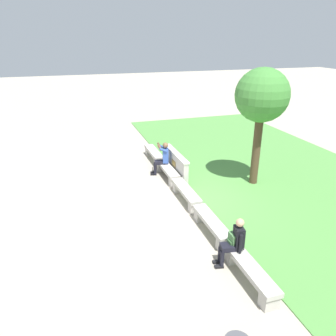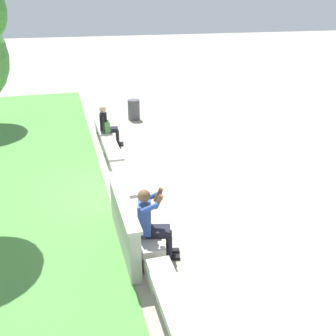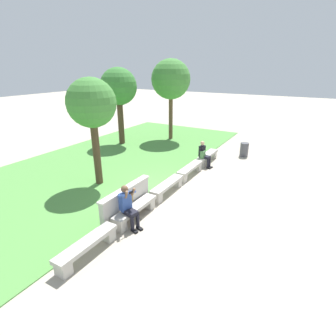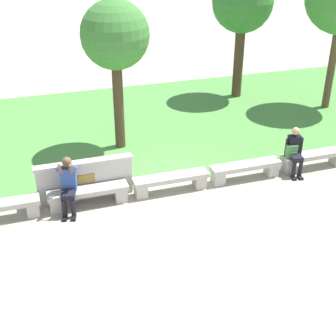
{
  "view_description": "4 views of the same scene",
  "coord_description": "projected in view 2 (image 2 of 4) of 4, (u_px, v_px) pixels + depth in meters",
  "views": [
    {
      "loc": [
        9.17,
        -3.53,
        5.2
      ],
      "look_at": [
        -0.6,
        -0.44,
        1.03
      ],
      "focal_mm": 35.0,
      "sensor_mm": 36.0,
      "label": 1
    },
    {
      "loc": [
        -8.16,
        1.19,
        4.26
      ],
      "look_at": [
        -0.95,
        -0.79,
        0.99
      ],
      "focal_mm": 42.0,
      "sensor_mm": 36.0,
      "label": 2
    },
    {
      "loc": [
        -7.84,
        -4.52,
        4.57
      ],
      "look_at": [
        -0.08,
        -0.08,
        1.09
      ],
      "focal_mm": 28.0,
      "sensor_mm": 36.0,
      "label": 3
    },
    {
      "loc": [
        -3.2,
        -9.52,
        6.0
      ],
      "look_at": [
        -0.19,
        -0.36,
        0.87
      ],
      "focal_mm": 50.0,
      "sensor_mm": 36.0,
      "label": 4
    }
  ],
  "objects": [
    {
      "name": "bench_near",
      "position": [
        143.0,
        229.0,
        7.28
      ],
      "size": [
        1.89,
        0.4,
        0.45
      ],
      "color": "#B7B2A8",
      "rests_on": "ground"
    },
    {
      "name": "trash_bin",
      "position": [
        134.0,
        110.0,
        14.65
      ],
      "size": [
        0.44,
        0.44,
        0.75
      ],
      "primitive_type": "cylinder",
      "color": "#4C4C51",
      "rests_on": "ground"
    },
    {
      "name": "backpack",
      "position": [
        106.0,
        127.0,
        11.91
      ],
      "size": [
        0.28,
        0.24,
        0.43
      ],
      "color": "#4C7F47",
      "rests_on": "bench_end"
    },
    {
      "name": "person_photographer",
      "position": [
        151.0,
        220.0,
        6.74
      ],
      "size": [
        0.54,
        0.78,
        1.32
      ],
      "color": "black",
      "rests_on": "ground"
    },
    {
      "name": "person_distant",
      "position": [
        107.0,
        125.0,
        11.97
      ],
      "size": [
        0.47,
        0.71,
        1.26
      ],
      "color": "black",
      "rests_on": "ground"
    },
    {
      "name": "backrest_wall_with_plaque",
      "position": [
        124.0,
        222.0,
        7.11
      ],
      "size": [
        2.33,
        0.24,
        1.01
      ],
      "color": "#B7B2A8",
      "rests_on": "ground"
    },
    {
      "name": "ground_plane",
      "position": [
        125.0,
        194.0,
        9.21
      ],
      "size": [
        80.0,
        80.0,
        0.0
      ],
      "primitive_type": "plane",
      "color": "#A89E8C"
    },
    {
      "name": "bench_main",
      "position": [
        173.0,
        306.0,
        5.47
      ],
      "size": [
        1.89,
        0.4,
        0.45
      ],
      "color": "#B7B2A8",
      "rests_on": "ground"
    },
    {
      "name": "bench_end",
      "position": [
        103.0,
        130.0,
        12.7
      ],
      "size": [
        1.89,
        0.4,
        0.45
      ],
      "color": "#B7B2A8",
      "rests_on": "ground"
    },
    {
      "name": "bench_far",
      "position": [
        112.0,
        152.0,
        10.89
      ],
      "size": [
        1.89,
        0.4,
        0.45
      ],
      "color": "#B7B2A8",
      "rests_on": "ground"
    },
    {
      "name": "bench_mid",
      "position": [
        124.0,
        183.0,
        9.09
      ],
      "size": [
        1.89,
        0.4,
        0.45
      ],
      "color": "#B7B2A8",
      "rests_on": "ground"
    }
  ]
}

